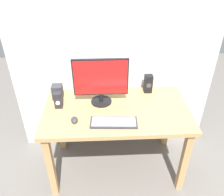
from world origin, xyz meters
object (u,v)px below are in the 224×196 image
keyboard_primary (114,122)px  mouse (74,120)px  speaker_right (148,84)px  speaker_left (57,92)px  audio_controller (58,100)px  monitor (101,80)px  desk (116,117)px

keyboard_primary → mouse: mouse is taller
speaker_right → speaker_left: size_ratio=1.31×
audio_controller → speaker_right: bearing=14.9°
monitor → keyboard_primary: size_ratio=1.24×
mouse → audio_controller: (-0.16, 0.22, 0.06)m
desk → speaker_right: bearing=39.8°
speaker_right → keyboard_primary: bearing=-127.3°
monitor → keyboard_primary: bearing=-73.1°
mouse → speaker_left: 0.43m
desk → keyboard_primary: 0.24m
keyboard_primary → mouse: 0.34m
desk → audio_controller: 0.56m
keyboard_primary → monitor: bearing=106.9°
monitor → speaker_right: monitor is taller
speaker_left → speaker_right: bearing=4.8°
speaker_right → speaker_left: speaker_right is taller
speaker_right → desk: bearing=-140.2°
audio_controller → monitor: bearing=10.7°
keyboard_primary → speaker_right: bearing=52.7°
mouse → desk: bearing=16.4°
mouse → speaker_left: speaker_left is taller
monitor → audio_controller: size_ratio=3.25×
audio_controller → mouse: bearing=-53.8°
speaker_left → desk: bearing=-20.0°
keyboard_primary → speaker_left: bearing=141.7°
desk → speaker_right: (0.34, 0.28, 0.19)m
keyboard_primary → speaker_left: speaker_left is taller
monitor → audio_controller: bearing=-169.3°
monitor → desk: bearing=-41.6°
audio_controller → speaker_left: bearing=101.1°
keyboard_primary → speaker_right: 0.62m
keyboard_primary → audio_controller: audio_controller is taller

